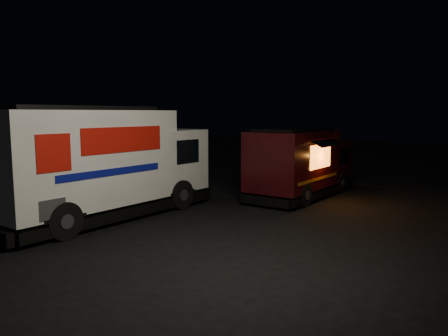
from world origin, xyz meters
The scene contains 3 objects.
ground centered at (0.00, 0.00, 0.00)m, with size 80.00×80.00×0.00m, color black.
white_truck centered at (-2.29, 3.18, 1.79)m, with size 7.89×2.69×3.58m, color white, non-canonical shape.
red_truck centered at (5.33, 1.46, 1.39)m, with size 5.97×2.20×2.78m, color #350909, non-canonical shape.
Camera 1 is at (-8.18, -10.07, 3.38)m, focal length 35.00 mm.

